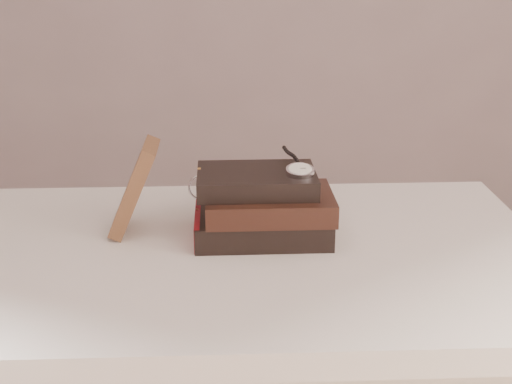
{
  "coord_description": "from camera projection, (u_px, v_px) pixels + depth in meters",
  "views": [
    {
      "loc": [
        -0.0,
        -0.68,
        1.21
      ],
      "look_at": [
        0.05,
        0.4,
        0.82
      ],
      "focal_mm": 51.34,
      "sensor_mm": 36.0,
      "label": 1
    }
  ],
  "objects": [
    {
      "name": "journal",
      "position": [
        134.0,
        187.0,
        1.17
      ],
      "size": [
        0.08,
        0.1,
        0.15
      ],
      "primitive_type": "cube",
      "rotation": [
        0.0,
        0.41,
        0.0
      ],
      "color": "#472B1B",
      "rests_on": "table"
    },
    {
      "name": "eyeglasses",
      "position": [
        215.0,
        186.0,
        1.22
      ],
      "size": [
        0.09,
        0.1,
        0.04
      ],
      "color": "silver",
      "rests_on": "book_stack"
    },
    {
      "name": "pocket_watch",
      "position": [
        299.0,
        169.0,
        1.13
      ],
      "size": [
        0.04,
        0.14,
        0.02
      ],
      "color": "silver",
      "rests_on": "book_stack"
    },
    {
      "name": "book_stack",
      "position": [
        263.0,
        207.0,
        1.16
      ],
      "size": [
        0.22,
        0.15,
        0.11
      ],
      "color": "black",
      "rests_on": "table"
    },
    {
      "name": "table",
      "position": [
        227.0,
        302.0,
        1.16
      ],
      "size": [
        1.0,
        0.6,
        0.75
      ],
      "color": "silver",
      "rests_on": "ground"
    }
  ]
}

